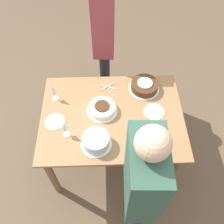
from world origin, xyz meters
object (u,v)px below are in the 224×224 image
Objects in this scene: cake_back_decorated at (96,141)px; person_cutting at (104,32)px; wine_glass_near at (53,90)px; cake_center_white at (102,109)px; cake_front_chocolate at (144,86)px; wine_glass_far at (65,127)px; person_watching at (141,184)px.

cake_back_decorated is 0.16× the size of person_cutting.
person_cutting is (-0.49, -0.67, 0.15)m from wine_glass_near.
wine_glass_near is at bearing -19.59° from cake_center_white.
cake_center_white is at bearing 31.92° from cake_front_chocolate.
cake_back_decorated is at bearing 81.32° from cake_center_white.
cake_center_white is at bearing 1.09° from person_cutting.
person_cutting is at bearing -107.87° from wine_glass_far.
wine_glass_near reaches higher than cake_front_chocolate.
person_watching is (-0.73, 0.98, 0.14)m from wine_glass_near.
cake_center_white is 1.51× the size of wine_glass_near.
cake_center_white is 0.93× the size of cake_front_chocolate.
person_cutting is at bearing -92.07° from cake_center_white.
cake_center_white is at bearing 160.41° from wine_glass_near.
cake_center_white is 0.42m from wine_glass_far.
person_watching is (-0.27, 0.82, 0.23)m from cake_center_white.
wine_glass_far is (0.32, 0.25, 0.09)m from cake_center_white.
person_cutting reaches higher than person_watching.
person_watching is at bearing 108.17° from cake_center_white.
cake_front_chocolate is at bearing -127.73° from cake_back_decorated.
person_cutting is at bearing -55.08° from cake_front_chocolate.
cake_front_chocolate is at bearing 38.08° from person_cutting.
wine_glass_near is at bearing -71.15° from wine_glass_far.
wine_glass_far is (0.75, 0.52, 0.09)m from cake_front_chocolate.
cake_back_decorated reaches higher than cake_front_chocolate.
person_cutting reaches higher than cake_front_chocolate.
wine_glass_near is 0.11× the size of person_cutting.
cake_back_decorated is (0.05, 0.36, 0.02)m from cake_center_white.
wine_glass_near is at bearing 38.73° from person_watching.
cake_back_decorated is at bearing 52.27° from cake_front_chocolate.
wine_glass_near is 1.23m from person_watching.
cake_center_white is at bearing -141.92° from wine_glass_far.
person_watching is (-0.59, 0.57, 0.14)m from wine_glass_far.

